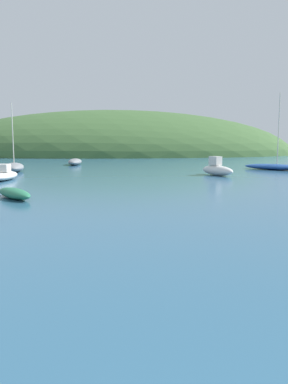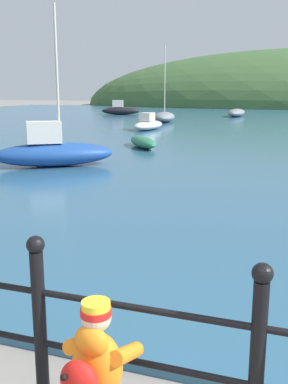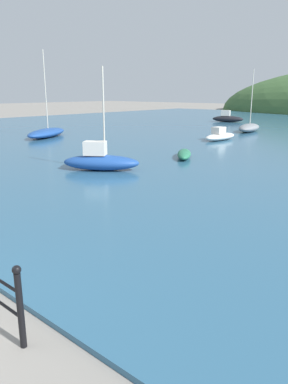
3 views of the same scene
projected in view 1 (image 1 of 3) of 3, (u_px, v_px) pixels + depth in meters
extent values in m
cube|color=#2D5B7A|center=(126.00, 169.00, 31.61)|extent=(80.00, 60.00, 0.10)
ellipsoid|color=#3D6033|center=(116.00, 155.00, 70.66)|extent=(67.36, 37.05, 16.58)
ellipsoid|color=#1E4793|center=(274.00, 167.00, 29.71)|extent=(4.41, 4.81, 0.46)
cylinder|color=beige|center=(279.00, 129.00, 29.16)|extent=(0.07, 0.07, 5.51)
ellipsoid|color=#287551|center=(14.00, 193.00, 14.11)|extent=(2.03, 2.55, 0.40)
ellipsoid|color=silver|center=(217.00, 170.00, 24.44)|extent=(1.84, 3.20, 0.65)
cube|color=silver|center=(215.00, 161.00, 24.57)|extent=(0.73, 0.97, 0.59)
ellipsoid|color=gray|center=(14.00, 167.00, 27.81)|extent=(2.22, 4.20, 0.66)
cylinder|color=beige|center=(13.00, 133.00, 27.68)|extent=(0.07, 0.07, 4.39)
ellipsoid|color=gray|center=(75.00, 162.00, 36.65)|extent=(1.27, 4.34, 0.63)
ellipsoid|color=silver|center=(5.00, 176.00, 21.42)|extent=(1.18, 3.31, 0.48)
cube|color=silver|center=(3.00, 168.00, 21.12)|extent=(0.64, 0.93, 0.44)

